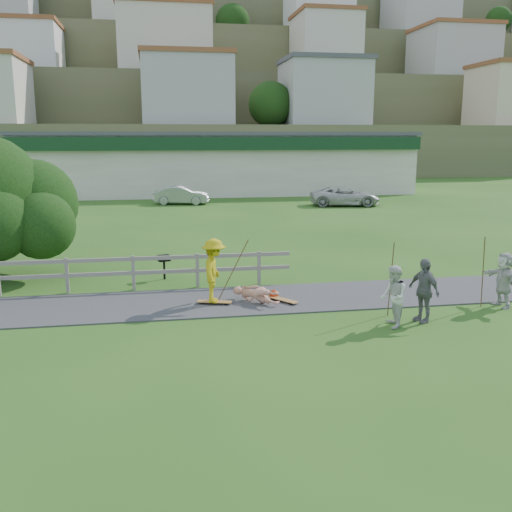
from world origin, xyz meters
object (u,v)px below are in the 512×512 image
at_px(skater_rider, 214,274).
at_px(skater_fallen, 256,294).
at_px(car_white, 345,196).
at_px(spectator_b, 424,290).
at_px(bbq, 164,267).
at_px(car_silver, 181,195).
at_px(spectator_d, 504,280).
at_px(spectator_a, 393,297).

distance_m(skater_rider, skater_fallen, 1.36).
bearing_deg(skater_rider, car_white, -15.34).
relative_size(spectator_b, bbq, 2.03).
distance_m(car_silver, bbq, 21.83).
relative_size(car_silver, car_white, 0.81).
relative_size(car_white, bbq, 5.78).
xyz_separation_m(spectator_b, car_white, (6.20, 24.65, -0.18)).
relative_size(skater_rider, skater_fallen, 1.20).
distance_m(spectator_b, spectator_d, 2.96).
distance_m(skater_fallen, car_white, 24.52).
bearing_deg(bbq, car_white, 40.14).
bearing_deg(skater_rider, car_silver, 11.29).
height_order(skater_rider, car_silver, skater_rider).
bearing_deg(skater_rider, bbq, 34.01).
height_order(spectator_a, spectator_b, spectator_b).
xyz_separation_m(car_white, bbq, (-12.75, -18.94, -0.25)).
relative_size(skater_fallen, bbq, 1.83).
height_order(skater_rider, spectator_a, skater_rider).
bearing_deg(car_silver, skater_fallen, -167.49).
xyz_separation_m(skater_rider, spectator_a, (4.24, -2.68, -0.12)).
relative_size(skater_fallen, spectator_b, 0.90).
bearing_deg(spectator_d, car_silver, -166.40).
relative_size(car_silver, bbq, 4.65).
relative_size(skater_fallen, spectator_a, 0.96).
xyz_separation_m(skater_fallen, bbq, (-2.55, 3.36, 0.14)).
bearing_deg(skater_fallen, spectator_b, -72.83).
bearing_deg(car_silver, spectator_a, -161.48).
relative_size(skater_rider, spectator_d, 1.16).
relative_size(skater_fallen, car_white, 0.32).
bearing_deg(spectator_b, bbq, -151.07).
bearing_deg(spectator_b, spectator_d, 86.87).
height_order(car_silver, car_white, car_white).
distance_m(spectator_b, car_white, 25.42).
relative_size(skater_rider, spectator_a, 1.15).
bearing_deg(skater_fallen, spectator_a, -83.21).
bearing_deg(car_silver, bbq, -173.86).
xyz_separation_m(spectator_d, bbq, (-9.38, 4.85, -0.37)).
relative_size(spectator_a, car_silver, 0.41).
relative_size(spectator_b, spectator_d, 1.07).
height_order(car_white, bbq, car_white).
distance_m(skater_rider, car_white, 25.00).
xyz_separation_m(spectator_d, car_white, (3.37, 23.79, -0.12)).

